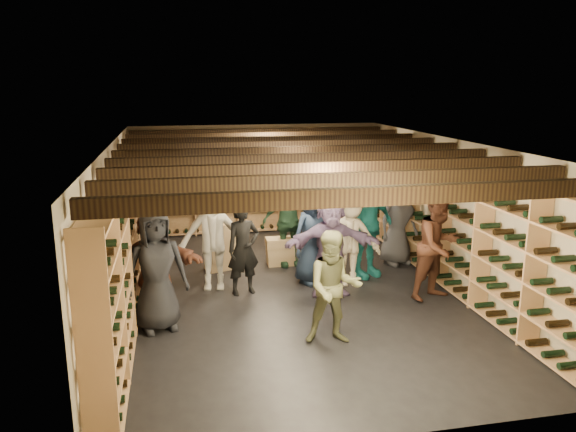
% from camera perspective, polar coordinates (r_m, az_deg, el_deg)
% --- Properties ---
extents(ground, '(8.00, 8.00, 0.00)m').
position_cam_1_polar(ground, '(9.25, 0.56, -7.54)').
color(ground, black).
rests_on(ground, ground).
extents(walls, '(5.52, 8.02, 2.40)m').
position_cam_1_polar(walls, '(8.89, 0.58, -0.30)').
color(walls, '#BCAE92').
rests_on(walls, ground).
extents(ceiling, '(5.50, 8.00, 0.01)m').
position_cam_1_polar(ceiling, '(8.69, 0.60, 7.41)').
color(ceiling, beige).
rests_on(ceiling, walls).
extents(ceiling_joists, '(5.40, 7.12, 0.18)m').
position_cam_1_polar(ceiling_joists, '(8.70, 0.60, 6.49)').
color(ceiling_joists, black).
rests_on(ceiling_joists, ground).
extents(wine_rack_left, '(0.32, 7.50, 2.15)m').
position_cam_1_polar(wine_rack_left, '(8.77, -16.09, -1.88)').
color(wine_rack_left, tan).
rests_on(wine_rack_left, ground).
extents(wine_rack_right, '(0.32, 7.50, 2.15)m').
position_cam_1_polar(wine_rack_right, '(9.78, 15.47, -0.29)').
color(wine_rack_right, tan).
rests_on(wine_rack_right, ground).
extents(wine_rack_back, '(4.70, 0.30, 2.15)m').
position_cam_1_polar(wine_rack_back, '(12.61, -3.09, 3.20)').
color(wine_rack_back, tan).
rests_on(wine_rack_back, ground).
extents(crate_stack_left, '(0.58, 0.48, 0.85)m').
position_cam_1_polar(crate_stack_left, '(10.19, -6.90, -3.12)').
color(crate_stack_left, '#A58057').
rests_on(crate_stack_left, ground).
extents(crate_stack_right, '(0.51, 0.35, 0.51)m').
position_cam_1_polar(crate_stack_right, '(10.44, -0.78, -3.59)').
color(crate_stack_right, '#A58057').
rests_on(crate_stack_right, ground).
extents(crate_loose, '(0.56, 0.43, 0.17)m').
position_cam_1_polar(crate_loose, '(11.66, 2.19, -2.64)').
color(crate_loose, '#A58057').
rests_on(crate_loose, ground).
extents(person_0, '(0.95, 0.74, 1.71)m').
position_cam_1_polar(person_0, '(7.79, -13.25, -5.32)').
color(person_0, black).
rests_on(person_0, ground).
extents(person_1, '(0.62, 0.49, 1.48)m').
position_cam_1_polar(person_1, '(8.92, -4.56, -3.35)').
color(person_1, black).
rests_on(person_1, ground).
extents(person_2, '(0.81, 0.67, 1.50)m').
position_cam_1_polar(person_2, '(7.26, 4.69, -7.28)').
color(person_2, brown).
rests_on(person_2, ground).
extents(person_3, '(1.06, 0.63, 1.62)m').
position_cam_1_polar(person_3, '(9.30, 6.30, -2.27)').
color(person_3, beige).
rests_on(person_3, ground).
extents(person_4, '(1.18, 0.80, 1.86)m').
position_cam_1_polar(person_4, '(9.73, 7.97, -0.86)').
color(person_4, teal).
rests_on(person_4, ground).
extents(person_5, '(1.51, 0.67, 1.58)m').
position_cam_1_polar(person_5, '(8.33, -13.53, -4.59)').
color(person_5, brown).
rests_on(person_5, ground).
extents(person_6, '(0.95, 0.78, 1.66)m').
position_cam_1_polar(person_6, '(9.37, 2.65, -1.93)').
color(person_6, '#1A283F').
rests_on(person_6, ground).
extents(person_8, '(1.01, 0.90, 1.71)m').
position_cam_1_polar(person_8, '(8.96, 15.03, -2.94)').
color(person_8, '#4D291C').
rests_on(person_8, ground).
extents(person_9, '(1.24, 0.82, 1.81)m').
position_cam_1_polar(person_9, '(9.13, -7.67, -1.99)').
color(person_9, '#BBB7AB').
rests_on(person_9, ground).
extents(person_10, '(1.03, 0.56, 1.66)m').
position_cam_1_polar(person_10, '(10.25, -0.04, -0.58)').
color(person_10, '#264830').
rests_on(person_10, ground).
extents(person_11, '(1.54, 0.55, 1.64)m').
position_cam_1_polar(person_11, '(8.86, 4.36, -2.95)').
color(person_11, slate).
rests_on(person_11, ground).
extents(person_12, '(0.94, 0.76, 1.66)m').
position_cam_1_polar(person_12, '(10.53, 11.11, -0.44)').
color(person_12, '#37373D').
rests_on(person_12, ground).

